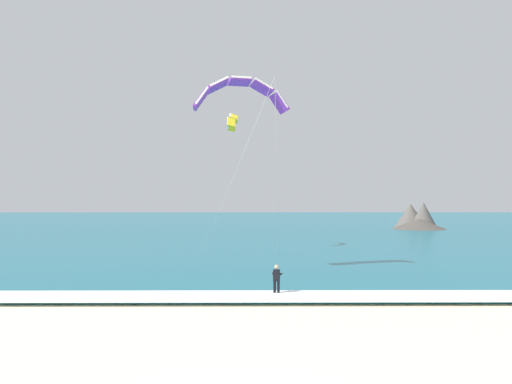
% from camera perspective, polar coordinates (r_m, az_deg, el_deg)
% --- Properties ---
extents(sea, '(200.00, 120.00, 0.20)m').
position_cam_1_polar(sea, '(87.01, -0.66, -3.58)').
color(sea, '#146075').
rests_on(sea, ground).
extents(surf_foam, '(200.00, 3.08, 0.04)m').
position_cam_1_polar(surf_foam, '(28.33, -1.19, -10.68)').
color(surf_foam, white).
rests_on(surf_foam, sea).
extents(surfboard, '(0.70, 1.46, 0.09)m').
position_cam_1_polar(surfboard, '(29.25, 2.13, -10.73)').
color(surfboard, white).
rests_on(surfboard, ground).
extents(kitesurfer, '(0.58, 0.58, 1.69)m').
position_cam_1_polar(kitesurfer, '(29.11, 2.13, -8.95)').
color(kitesurfer, black).
rests_on(kitesurfer, ground).
extents(kite_primary, '(6.47, 9.17, 11.98)m').
position_cam_1_polar(kite_primary, '(37.62, -1.61, 10.30)').
color(kite_primary, purple).
extents(kite_distant, '(1.11, 4.22, 1.52)m').
position_cam_1_polar(kite_distant, '(52.49, -2.43, 7.41)').
color(kite_distant, yellow).
extents(headland_right, '(8.59, 10.06, 4.05)m').
position_cam_1_polar(headland_right, '(84.81, 16.26, -2.73)').
color(headland_right, '#56514C').
rests_on(headland_right, ground).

